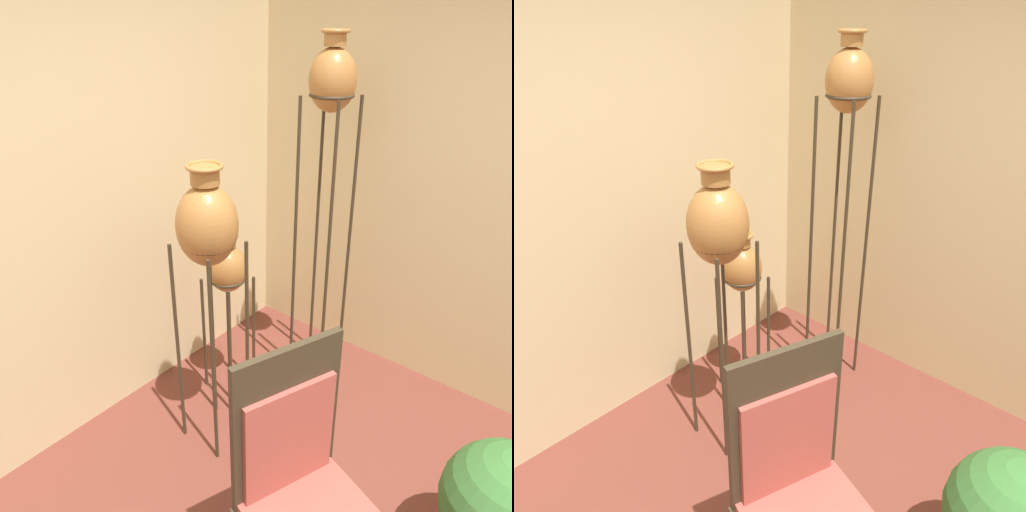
% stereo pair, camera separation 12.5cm
% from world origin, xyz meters
% --- Properties ---
extents(wall_back, '(7.76, 0.06, 2.70)m').
position_xyz_m(wall_back, '(0.00, 1.91, 1.35)').
color(wall_back, beige).
rests_on(wall_back, ground_plane).
extents(vase_stand_tall, '(0.26, 0.26, 2.18)m').
position_xyz_m(vase_stand_tall, '(1.46, 1.10, 1.83)').
color(vase_stand_tall, '#382D1E').
rests_on(vase_stand_tall, ground_plane).
extents(vase_stand_medium, '(0.31, 0.31, 1.64)m').
position_xyz_m(vase_stand_medium, '(0.60, 1.22, 1.31)').
color(vase_stand_medium, '#382D1E').
rests_on(vase_stand_medium, ground_plane).
extents(vase_stand_short, '(0.25, 0.25, 1.10)m').
position_xyz_m(vase_stand_short, '(0.97, 1.45, 0.85)').
color(vase_stand_short, '#382D1E').
rests_on(vase_stand_short, ground_plane).
extents(chair, '(0.62, 0.61, 1.21)m').
position_xyz_m(chair, '(0.17, 0.32, 0.67)').
color(chair, '#382D1E').
rests_on(chair, ground_plane).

